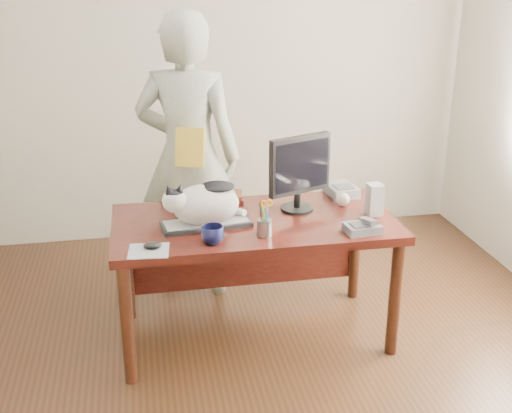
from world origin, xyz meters
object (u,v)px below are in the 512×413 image
object	(u,v)px
baseball	(343,200)
desk	(252,238)
speaker	(374,199)
person	(188,157)
book_stack	(225,198)
mouse	(152,245)
phone	(363,227)
cat	(203,203)
keyboard	(206,224)
monitor	(300,169)
calculator	(341,190)
pen_cup	(265,226)
coffee_mug	(213,235)

from	to	relation	value
baseball	desk	bearing A→B (deg)	-175.81
speaker	person	world-z (taller)	person
desk	book_stack	world-z (taller)	book_stack
person	book_stack	bearing A→B (deg)	133.98
mouse	phone	bearing A→B (deg)	6.01
desk	baseball	bearing A→B (deg)	4.19
cat	book_stack	distance (m)	0.40
phone	baseball	bearing A→B (deg)	81.74
mouse	book_stack	size ratio (longest dim) A/B	0.44
keyboard	monitor	xyz separation A→B (m)	(0.56, 0.13, 0.24)
calculator	pen_cup	bearing A→B (deg)	-143.89
cat	calculator	size ratio (longest dim) A/B	2.03
book_stack	phone	bearing A→B (deg)	-37.31
cat	monitor	size ratio (longest dim) A/B	1.06
mouse	coffee_mug	xyz separation A→B (m)	(0.31, 0.02, 0.03)
pen_cup	coffee_mug	distance (m)	0.29
desk	coffee_mug	size ratio (longest dim) A/B	13.23
book_stack	person	distance (m)	0.45
monitor	phone	xyz separation A→B (m)	(0.26, -0.38, -0.23)
desk	cat	size ratio (longest dim) A/B	3.33
keyboard	mouse	world-z (taller)	mouse
baseball	book_stack	world-z (taller)	baseball
mouse	calculator	world-z (taller)	calculator
monitor	pen_cup	xyz separation A→B (m)	(-0.27, -0.32, -0.20)
cat	monitor	xyz separation A→B (m)	(0.58, 0.14, 0.12)
pen_cup	mouse	distance (m)	0.60
phone	person	world-z (taller)	person
pen_cup	person	bearing A→B (deg)	109.45
mouse	cat	bearing A→B (deg)	46.33
mouse	calculator	xyz separation A→B (m)	(1.20, 0.61, 0.01)
phone	keyboard	bearing A→B (deg)	157.95
person	speaker	bearing A→B (deg)	162.64
desk	speaker	distance (m)	0.75
monitor	calculator	distance (m)	0.45
monitor	speaker	bearing A→B (deg)	-40.49
monitor	baseball	size ratio (longest dim) A/B	5.58
monitor	person	distance (m)	0.84
cat	monitor	distance (m)	0.61
mouse	keyboard	bearing A→B (deg)	45.36
cat	phone	bearing A→B (deg)	-22.70
pen_cup	baseball	bearing A→B (deg)	32.19
cat	mouse	world-z (taller)	cat
baseball	person	xyz separation A→B (m)	(-0.87, 0.57, 0.15)
speaker	person	size ratio (longest dim) A/B	0.10
desk	keyboard	bearing A→B (deg)	-157.17
calculator	book_stack	bearing A→B (deg)	175.05
speaker	cat	bearing A→B (deg)	178.15
coffee_mug	phone	distance (m)	0.82
pen_cup	mouse	size ratio (longest dim) A/B	2.09
monitor	book_stack	bearing A→B (deg)	131.60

